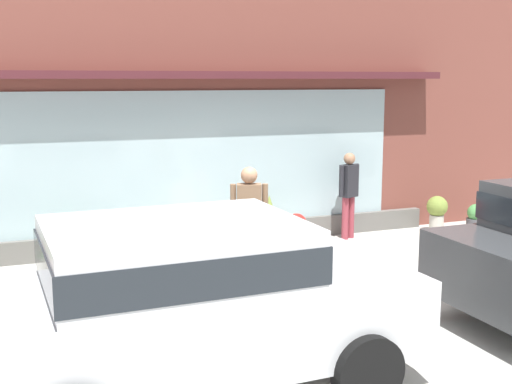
{
  "coord_description": "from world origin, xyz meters",
  "views": [
    {
      "loc": [
        -3.51,
        -7.58,
        2.82
      ],
      "look_at": [
        -0.09,
        1.2,
        1.2
      ],
      "focal_mm": 46.46,
      "sensor_mm": 36.0,
      "label": 1
    }
  ],
  "objects_px": {
    "pedestrian_passerby": "(349,189)",
    "potted_plant_doorstep": "(269,222)",
    "potted_plant_near_hydrant": "(476,216)",
    "potted_plant_window_right": "(437,211)",
    "parked_car_silver": "(189,295)",
    "potted_plant_low_front": "(78,244)",
    "fire_hydrant": "(296,247)",
    "pedestrian_with_handbag": "(251,218)"
  },
  "relations": [
    {
      "from": "pedestrian_passerby",
      "to": "potted_plant_doorstep",
      "type": "bearing_deg",
      "value": -22.09
    },
    {
      "from": "potted_plant_near_hydrant",
      "to": "potted_plant_window_right",
      "type": "relative_size",
      "value": 0.68
    },
    {
      "from": "parked_car_silver",
      "to": "potted_plant_low_front",
      "type": "distance_m",
      "value": 4.31
    },
    {
      "from": "fire_hydrant",
      "to": "potted_plant_low_front",
      "type": "height_order",
      "value": "fire_hydrant"
    },
    {
      "from": "fire_hydrant",
      "to": "potted_plant_window_right",
      "type": "xyz_separation_m",
      "value": [
        3.69,
        1.78,
        -0.1
      ]
    },
    {
      "from": "pedestrian_with_handbag",
      "to": "pedestrian_passerby",
      "type": "bearing_deg",
      "value": 56.17
    },
    {
      "from": "parked_car_silver",
      "to": "pedestrian_passerby",
      "type": "bearing_deg",
      "value": 46.25
    },
    {
      "from": "fire_hydrant",
      "to": "parked_car_silver",
      "type": "bearing_deg",
      "value": -130.63
    },
    {
      "from": "fire_hydrant",
      "to": "pedestrian_passerby",
      "type": "relative_size",
      "value": 0.63
    },
    {
      "from": "potted_plant_near_hydrant",
      "to": "pedestrian_passerby",
      "type": "bearing_deg",
      "value": 177.03
    },
    {
      "from": "pedestrian_with_handbag",
      "to": "potted_plant_low_front",
      "type": "xyz_separation_m",
      "value": [
        -2.1,
        1.69,
        -0.56
      ]
    },
    {
      "from": "potted_plant_low_front",
      "to": "potted_plant_doorstep",
      "type": "height_order",
      "value": "potted_plant_doorstep"
    },
    {
      "from": "potted_plant_near_hydrant",
      "to": "potted_plant_window_right",
      "type": "bearing_deg",
      "value": -178.8
    },
    {
      "from": "potted_plant_low_front",
      "to": "potted_plant_doorstep",
      "type": "distance_m",
      "value": 3.23
    },
    {
      "from": "potted_plant_low_front",
      "to": "potted_plant_near_hydrant",
      "type": "distance_m",
      "value": 7.43
    },
    {
      "from": "pedestrian_passerby",
      "to": "potted_plant_low_front",
      "type": "distance_m",
      "value": 4.76
    },
    {
      "from": "potted_plant_doorstep",
      "to": "pedestrian_with_handbag",
      "type": "bearing_deg",
      "value": -118.44
    },
    {
      "from": "pedestrian_passerby",
      "to": "parked_car_silver",
      "type": "bearing_deg",
      "value": 26.21
    },
    {
      "from": "potted_plant_near_hydrant",
      "to": "potted_plant_window_right",
      "type": "height_order",
      "value": "potted_plant_window_right"
    },
    {
      "from": "parked_car_silver",
      "to": "potted_plant_doorstep",
      "type": "relative_size",
      "value": 4.61
    },
    {
      "from": "parked_car_silver",
      "to": "fire_hydrant",
      "type": "bearing_deg",
      "value": 47.94
    },
    {
      "from": "potted_plant_near_hydrant",
      "to": "pedestrian_with_handbag",
      "type": "bearing_deg",
      "value": -160.34
    },
    {
      "from": "potted_plant_doorstep",
      "to": "potted_plant_near_hydrant",
      "type": "bearing_deg",
      "value": -2.13
    },
    {
      "from": "potted_plant_near_hydrant",
      "to": "potted_plant_doorstep",
      "type": "bearing_deg",
      "value": 177.87
    },
    {
      "from": "pedestrian_passerby",
      "to": "potted_plant_window_right",
      "type": "xyz_separation_m",
      "value": [
        1.78,
        -0.16,
        -0.49
      ]
    },
    {
      "from": "potted_plant_low_front",
      "to": "pedestrian_passerby",
      "type": "bearing_deg",
      "value": 4.32
    },
    {
      "from": "pedestrian_passerby",
      "to": "parked_car_silver",
      "type": "distance_m",
      "value": 6.24
    },
    {
      "from": "fire_hydrant",
      "to": "pedestrian_with_handbag",
      "type": "height_order",
      "value": "pedestrian_with_handbag"
    },
    {
      "from": "pedestrian_with_handbag",
      "to": "potted_plant_doorstep",
      "type": "relative_size",
      "value": 1.9
    },
    {
      "from": "parked_car_silver",
      "to": "potted_plant_window_right",
      "type": "height_order",
      "value": "parked_car_silver"
    },
    {
      "from": "fire_hydrant",
      "to": "potted_plant_doorstep",
      "type": "xyz_separation_m",
      "value": [
        0.39,
        1.96,
        -0.07
      ]
    },
    {
      "from": "potted_plant_doorstep",
      "to": "potted_plant_window_right",
      "type": "height_order",
      "value": "potted_plant_doorstep"
    },
    {
      "from": "fire_hydrant",
      "to": "parked_car_silver",
      "type": "relative_size",
      "value": 0.24
    },
    {
      "from": "pedestrian_passerby",
      "to": "potted_plant_window_right",
      "type": "relative_size",
      "value": 2.26
    },
    {
      "from": "potted_plant_doorstep",
      "to": "potted_plant_window_right",
      "type": "relative_size",
      "value": 1.29
    },
    {
      "from": "pedestrian_passerby",
      "to": "potted_plant_doorstep",
      "type": "height_order",
      "value": "pedestrian_passerby"
    },
    {
      "from": "pedestrian_passerby",
      "to": "potted_plant_near_hydrant",
      "type": "bearing_deg",
      "value": 155.56
    },
    {
      "from": "pedestrian_passerby",
      "to": "potted_plant_low_front",
      "type": "height_order",
      "value": "pedestrian_passerby"
    },
    {
      "from": "pedestrian_with_handbag",
      "to": "parked_car_silver",
      "type": "xyz_separation_m",
      "value": [
        -1.57,
        -2.57,
        -0.08
      ]
    },
    {
      "from": "potted_plant_low_front",
      "to": "parked_car_silver",
      "type": "bearing_deg",
      "value": -82.96
    },
    {
      "from": "potted_plant_window_right",
      "to": "fire_hydrant",
      "type": "bearing_deg",
      "value": -154.24
    },
    {
      "from": "pedestrian_passerby",
      "to": "potted_plant_low_front",
      "type": "xyz_separation_m",
      "value": [
        -4.72,
        -0.36,
        -0.48
      ]
    }
  ]
}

